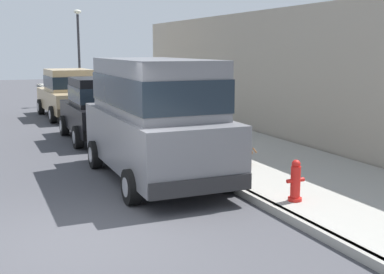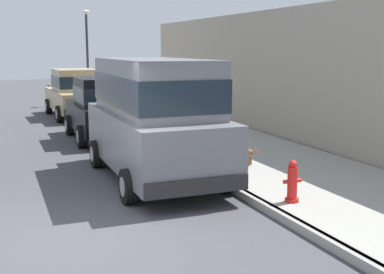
{
  "view_description": "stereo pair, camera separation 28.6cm",
  "coord_description": "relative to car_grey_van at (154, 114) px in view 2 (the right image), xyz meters",
  "views": [
    {
      "loc": [
        -1.32,
        -6.95,
        2.73
      ],
      "look_at": [
        2.95,
        2.79,
        0.85
      ],
      "focal_mm": 47.01,
      "sensor_mm": 36.0,
      "label": 1
    },
    {
      "loc": [
        -1.06,
        -7.07,
        2.73
      ],
      "look_at": [
        2.95,
        2.79,
        0.85
      ],
      "focal_mm": 47.01,
      "sensor_mm": 36.0,
      "label": 2
    }
  ],
  "objects": [
    {
      "name": "ground_plane",
      "position": [
        -2.11,
        -2.82,
        -1.39
      ],
      "size": [
        80.0,
        80.0,
        0.0
      ],
      "primitive_type": "plane",
      "color": "#424247"
    },
    {
      "name": "curb",
      "position": [
        1.09,
        -2.82,
        -1.32
      ],
      "size": [
        0.16,
        64.0,
        0.14
      ],
      "primitive_type": "cube",
      "color": "gray",
      "rests_on": "ground"
    },
    {
      "name": "sidewalk",
      "position": [
        2.89,
        -2.82,
        -1.32
      ],
      "size": [
        3.6,
        64.0,
        0.14
      ],
      "primitive_type": "cube",
      "color": "#99968E",
      "rests_on": "ground"
    },
    {
      "name": "car_grey_van",
      "position": [
        0.0,
        0.0,
        0.0
      ],
      "size": [
        2.18,
        4.92,
        2.52
      ],
      "color": "slate",
      "rests_on": "ground"
    },
    {
      "name": "car_black_hatchback",
      "position": [
        0.02,
        5.01,
        -0.42
      ],
      "size": [
        1.98,
        3.81,
        1.88
      ],
      "color": "black",
      "rests_on": "ground"
    },
    {
      "name": "car_tan_sedan",
      "position": [
        0.1,
        10.56,
        -0.41
      ],
      "size": [
        2.13,
        4.65,
        1.92
      ],
      "color": "tan",
      "rests_on": "ground"
    },
    {
      "name": "dog_brown",
      "position": [
        2.05,
        -0.01,
        -0.97
      ],
      "size": [
        0.55,
        0.59,
        0.49
      ],
      "color": "brown",
      "rests_on": "sidewalk"
    },
    {
      "name": "fire_hydrant",
      "position": [
        1.54,
        -2.85,
        -0.92
      ],
      "size": [
        0.34,
        0.24,
        0.72
      ],
      "color": "red",
      "rests_on": "sidewalk"
    },
    {
      "name": "street_lamp",
      "position": [
        1.44,
        15.0,
        1.51
      ],
      "size": [
        0.36,
        0.36,
        4.42
      ],
      "color": "#2D2D33",
      "rests_on": "sidewalk"
    },
    {
      "name": "building_facade",
      "position": [
        4.99,
        3.6,
        0.54
      ],
      "size": [
        0.5,
        20.0,
        3.87
      ],
      "primitive_type": "cube",
      "color": "#9E9384",
      "rests_on": "ground"
    }
  ]
}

